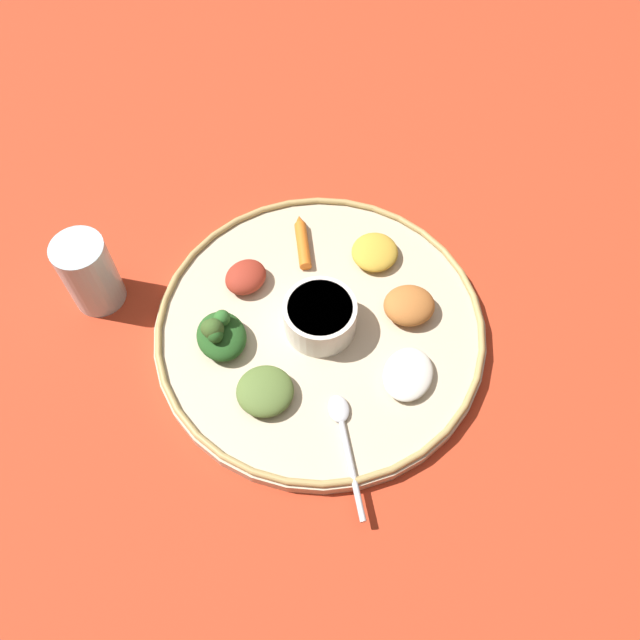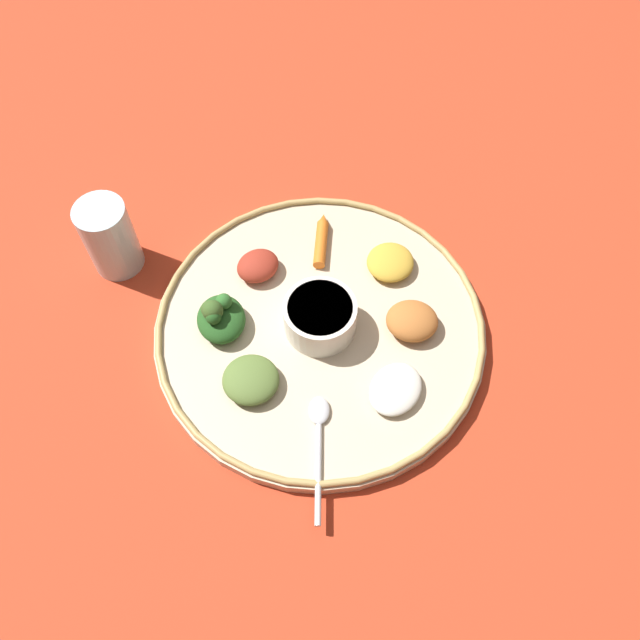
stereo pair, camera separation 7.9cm
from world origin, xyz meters
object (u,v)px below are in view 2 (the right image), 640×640
Objects in this scene: center_bowl at (320,316)px; carrot_near_spoon at (321,240)px; spoon at (319,436)px; drinking_glass at (111,241)px; greens_pile at (220,317)px.

carrot_near_spoon is (0.05, 0.11, -0.02)m from center_bowl.
drinking_glass is (-0.14, 0.33, 0.02)m from spoon.
greens_pile is 0.74× the size of drinking_glass.
spoon is 1.72× the size of carrot_near_spoon.
drinking_glass is at bearing 120.14° from greens_pile.
carrot_near_spoon is (0.16, 0.07, -0.01)m from greens_pile.
spoon is 1.32× the size of drinking_glass.
center_bowl is 0.14m from spoon.
drinking_glass reaches higher than center_bowl.
drinking_glass reaches higher than greens_pile.
greens_pile is at bearing 106.18° from spoon.
carrot_near_spoon reaches higher than spoon.
center_bowl is at bearing -114.06° from carrot_near_spoon.
spoon is 0.19m from greens_pile.
drinking_glass reaches higher than carrot_near_spoon.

